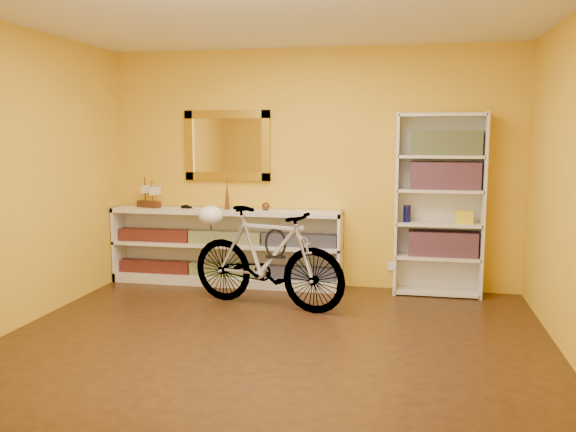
% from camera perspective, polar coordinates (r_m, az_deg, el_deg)
% --- Properties ---
extents(floor, '(4.50, 4.00, 0.01)m').
position_cam_1_polar(floor, '(4.91, -1.66, -12.21)').
color(floor, black).
rests_on(floor, ground).
extents(ceiling, '(4.50, 4.00, 0.01)m').
position_cam_1_polar(ceiling, '(4.71, -1.79, 19.17)').
color(ceiling, silver).
rests_on(ceiling, ground).
extents(back_wall, '(4.50, 0.01, 2.60)m').
position_cam_1_polar(back_wall, '(6.60, 2.25, 4.52)').
color(back_wall, gold).
rests_on(back_wall, ground).
extents(left_wall, '(0.01, 4.00, 2.60)m').
position_cam_1_polar(left_wall, '(5.59, -24.88, 3.22)').
color(left_wall, gold).
rests_on(left_wall, ground).
extents(gilt_mirror, '(0.98, 0.06, 0.78)m').
position_cam_1_polar(gilt_mirror, '(6.76, -5.81, 6.69)').
color(gilt_mirror, olive).
rests_on(gilt_mirror, back_wall).
extents(wall_socket, '(0.09, 0.02, 0.09)m').
position_cam_1_polar(wall_socket, '(6.64, 9.90, -4.73)').
color(wall_socket, silver).
rests_on(wall_socket, back_wall).
extents(console_unit, '(2.60, 0.35, 0.85)m').
position_cam_1_polar(console_unit, '(6.73, -5.95, -2.95)').
color(console_unit, silver).
rests_on(console_unit, floor).
extents(cd_row_lower, '(2.50, 0.13, 0.14)m').
position_cam_1_polar(cd_row_lower, '(6.77, -5.97, -5.11)').
color(cd_row_lower, black).
rests_on(cd_row_lower, console_unit).
extents(cd_row_upper, '(2.50, 0.13, 0.14)m').
position_cam_1_polar(cd_row_upper, '(6.69, -6.01, -2.06)').
color(cd_row_upper, navy).
rests_on(cd_row_upper, console_unit).
extents(model_ship, '(0.31, 0.20, 0.35)m').
position_cam_1_polar(model_ship, '(6.97, -13.15, 2.22)').
color(model_ship, '#3C1F10').
rests_on(model_ship, console_unit).
extents(toy_car, '(0.00, 0.00, 0.00)m').
position_cam_1_polar(toy_car, '(6.82, -9.65, 0.73)').
color(toy_car, black).
rests_on(toy_car, console_unit).
extents(bronze_ornament, '(0.06, 0.06, 0.34)m').
position_cam_1_polar(bronze_ornament, '(6.64, -5.83, 2.07)').
color(bronze_ornament, brown).
rests_on(bronze_ornament, console_unit).
extents(decorative_orb, '(0.09, 0.09, 0.09)m').
position_cam_1_polar(decorative_orb, '(6.54, -2.13, 0.92)').
color(decorative_orb, brown).
rests_on(decorative_orb, console_unit).
extents(bookcase, '(0.90, 0.30, 1.90)m').
position_cam_1_polar(bookcase, '(6.38, 14.20, 1.03)').
color(bookcase, silver).
rests_on(bookcase, floor).
extents(book_row_a, '(0.70, 0.22, 0.26)m').
position_cam_1_polar(book_row_a, '(6.45, 14.53, -2.56)').
color(book_row_a, maroon).
rests_on(book_row_a, bookcase).
extents(book_row_b, '(0.70, 0.22, 0.28)m').
position_cam_1_polar(book_row_b, '(6.36, 14.75, 3.75)').
color(book_row_b, maroon).
rests_on(book_row_b, bookcase).
extents(book_row_c, '(0.70, 0.22, 0.25)m').
position_cam_1_polar(book_row_c, '(6.35, 14.85, 6.76)').
color(book_row_c, navy).
rests_on(book_row_c, bookcase).
extents(travel_mug, '(0.08, 0.08, 0.18)m').
position_cam_1_polar(travel_mug, '(6.37, 11.27, 0.23)').
color(travel_mug, '#14188F').
rests_on(travel_mug, bookcase).
extents(red_tin, '(0.18, 0.18, 0.18)m').
position_cam_1_polar(red_tin, '(6.37, 12.57, 6.54)').
color(red_tin, '#9B2C16').
rests_on(red_tin, bookcase).
extents(yellow_bag, '(0.18, 0.12, 0.13)m').
position_cam_1_polar(yellow_bag, '(6.38, 16.43, -0.13)').
color(yellow_bag, yellow).
rests_on(yellow_bag, bookcase).
extents(bicycle, '(0.85, 1.73, 0.98)m').
position_cam_1_polar(bicycle, '(5.81, -2.05, -3.97)').
color(bicycle, silver).
rests_on(bicycle, floor).
extents(helmet, '(0.25, 0.24, 0.19)m').
position_cam_1_polar(helmet, '(6.07, -7.38, 0.06)').
color(helmet, white).
rests_on(helmet, bicycle).
extents(u_lock, '(0.21, 0.02, 0.21)m').
position_cam_1_polar(u_lock, '(5.73, -1.20, -2.62)').
color(u_lock, black).
rests_on(u_lock, bicycle).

